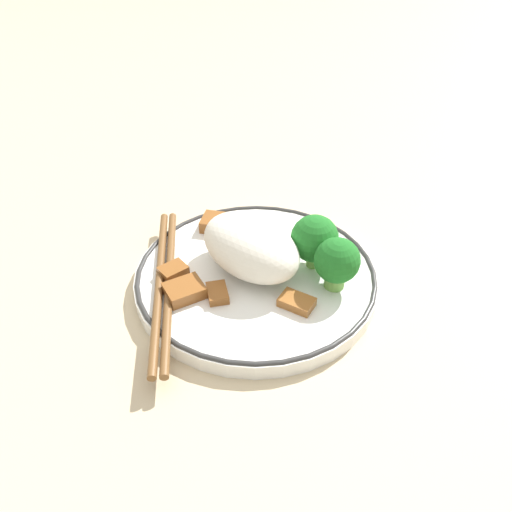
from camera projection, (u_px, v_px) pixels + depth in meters
name	position (u px, v px, depth m)	size (l,w,h in m)	color
ground_plane	(256.00, 283.00, 0.50)	(3.00, 3.00, 0.00)	#C6B28E
plate	(256.00, 276.00, 0.50)	(0.24, 0.24, 0.02)	white
rice_mound	(247.00, 249.00, 0.48)	(0.11, 0.07, 0.05)	white
broccoli_back_left	(337.00, 262.00, 0.46)	(0.04, 0.04, 0.05)	#72AD4C
broccoli_back_center	(315.00, 239.00, 0.48)	(0.05, 0.05, 0.06)	#72AD4C
meat_near_front	(219.00, 223.00, 0.55)	(0.05, 0.04, 0.01)	brown
meat_near_left	(219.00, 294.00, 0.46)	(0.03, 0.03, 0.01)	brown
meat_near_right	(173.00, 272.00, 0.48)	(0.02, 0.03, 0.01)	brown
meat_near_back	(297.00, 302.00, 0.45)	(0.04, 0.03, 0.01)	#995B28
meat_on_rice_edge	(184.00, 291.00, 0.46)	(0.04, 0.04, 0.01)	brown
chopsticks	(164.00, 282.00, 0.48)	(0.19, 0.16, 0.01)	brown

